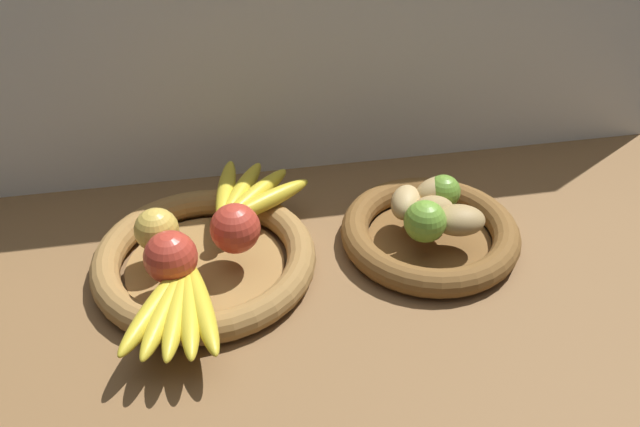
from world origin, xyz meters
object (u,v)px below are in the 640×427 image
at_px(fruit_bowl_left, 205,260).
at_px(apple_golden_left, 157,230).
at_px(banana_bunch_front, 178,305).
at_px(potato_small, 459,220).
at_px(potato_oblong, 406,202).
at_px(chili_pepper, 445,227).
at_px(apple_red_front, 171,257).
at_px(lime_far, 443,192).
at_px(apple_red_right, 235,228).
at_px(fruit_bowl_right, 430,233).
at_px(potato_large, 433,210).
at_px(banana_bunch_back, 246,195).
at_px(potato_back, 436,192).
at_px(lime_near, 425,221).

height_order(fruit_bowl_left, apple_golden_left, apple_golden_left).
distance_m(banana_bunch_front, potato_small, 0.44).
xyz_separation_m(potato_oblong, chili_pepper, (0.05, -0.06, -0.01)).
bearing_deg(apple_red_front, lime_far, 12.79).
bearing_deg(apple_red_right, fruit_bowl_left, 168.49).
height_order(potato_oblong, chili_pepper, potato_oblong).
relative_size(apple_golden_left, lime_far, 1.19).
bearing_deg(potato_small, potato_oblong, 138.58).
distance_m(potato_small, chili_pepper, 0.02).
distance_m(apple_golden_left, banana_bunch_front, 0.15).
height_order(fruit_bowl_right, lime_far, lime_far).
distance_m(apple_red_front, banana_bunch_front, 0.08).
distance_m(potato_small, potato_large, 0.04).
distance_m(apple_red_right, potato_large, 0.31).
bearing_deg(fruit_bowl_right, potato_oblong, 142.13).
distance_m(apple_red_front, lime_far, 0.44).
distance_m(banana_bunch_back, potato_oblong, 0.26).
bearing_deg(fruit_bowl_right, apple_golden_left, 178.22).
distance_m(fruit_bowl_right, apple_red_front, 0.41).
distance_m(potato_back, potato_large, 0.05).
distance_m(potato_oblong, lime_near, 0.07).
xyz_separation_m(apple_red_front, banana_bunch_back, (0.12, 0.16, -0.02)).
distance_m(fruit_bowl_right, banana_bunch_front, 0.42).
relative_size(apple_golden_left, potato_small, 0.81).
bearing_deg(lime_near, fruit_bowl_left, 173.48).
distance_m(fruit_bowl_left, potato_large, 0.36).
distance_m(potato_oblong, lime_far, 0.07).
distance_m(fruit_bowl_left, fruit_bowl_right, 0.36).
relative_size(banana_bunch_back, potato_back, 2.35).
relative_size(potato_small, potato_back, 1.01).
height_order(fruit_bowl_left, potato_back, potato_back).
height_order(potato_back, chili_pepper, potato_back).
relative_size(fruit_bowl_right, banana_bunch_back, 1.50).
bearing_deg(banana_bunch_back, banana_bunch_front, -115.35).
relative_size(apple_red_right, potato_small, 0.92).
xyz_separation_m(fruit_bowl_left, banana_bunch_back, (0.08, 0.10, 0.04)).
xyz_separation_m(fruit_bowl_right, banana_bunch_back, (-0.28, 0.10, 0.04)).
bearing_deg(fruit_bowl_left, potato_oblong, 4.87).
height_order(apple_red_right, chili_pepper, apple_red_right).
bearing_deg(potato_large, apple_red_front, -171.52).
bearing_deg(potato_large, lime_far, 52.13).
xyz_separation_m(apple_golden_left, banana_bunch_front, (0.03, -0.15, -0.02)).
xyz_separation_m(potato_small, lime_far, (-0.00, 0.07, 0.01)).
xyz_separation_m(fruit_bowl_right, banana_bunch_front, (-0.39, -0.13, 0.04)).
bearing_deg(potato_back, fruit_bowl_right, -114.44).
bearing_deg(apple_red_front, apple_red_right, 27.88).
xyz_separation_m(potato_large, chili_pepper, (0.01, -0.03, -0.01)).
distance_m(fruit_bowl_left, potato_back, 0.38).
xyz_separation_m(apple_golden_left, potato_back, (0.44, 0.03, -0.01)).
height_order(fruit_bowl_left, banana_bunch_front, banana_bunch_front).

